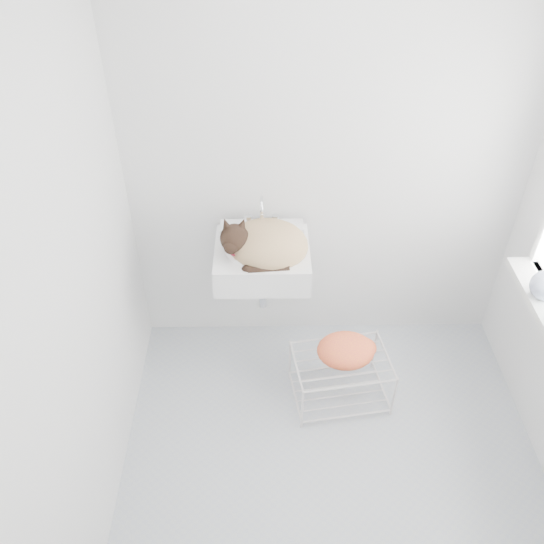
{
  "coord_description": "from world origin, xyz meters",
  "views": [
    {
      "loc": [
        -0.34,
        -1.72,
        2.72
      ],
      "look_at": [
        -0.31,
        0.5,
        0.88
      ],
      "focal_mm": 38.0,
      "sensor_mm": 36.0,
      "label": 1
    }
  ],
  "objects_px": {
    "wire_rack": "(340,378)",
    "sink": "(262,248)",
    "cat": "(264,244)",
    "bottle_c": "(542,296)"
  },
  "relations": [
    {
      "from": "wire_rack",
      "to": "sink",
      "type": "bearing_deg",
      "value": 143.98
    },
    {
      "from": "cat",
      "to": "bottle_c",
      "type": "height_order",
      "value": "cat"
    },
    {
      "from": "sink",
      "to": "bottle_c",
      "type": "distance_m",
      "value": 1.42
    },
    {
      "from": "cat",
      "to": "sink",
      "type": "bearing_deg",
      "value": 135.11
    },
    {
      "from": "sink",
      "to": "bottle_c",
      "type": "relative_size",
      "value": 2.63
    },
    {
      "from": "sink",
      "to": "wire_rack",
      "type": "height_order",
      "value": "sink"
    },
    {
      "from": "cat",
      "to": "bottle_c",
      "type": "distance_m",
      "value": 1.4
    },
    {
      "from": "wire_rack",
      "to": "bottle_c",
      "type": "relative_size",
      "value": 2.67
    },
    {
      "from": "bottle_c",
      "to": "sink",
      "type": "bearing_deg",
      "value": 163.43
    },
    {
      "from": "bottle_c",
      "to": "wire_rack",
      "type": "bearing_deg",
      "value": 174.73
    }
  ]
}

